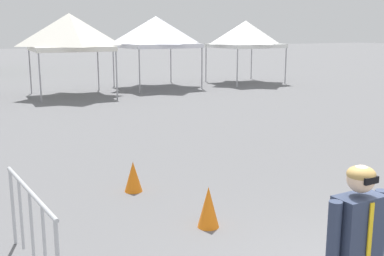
{
  "coord_description": "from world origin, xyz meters",
  "views": [
    {
      "loc": [
        -3.76,
        -2.98,
        2.87
      ],
      "look_at": [
        -0.43,
        3.76,
        1.3
      ],
      "focal_mm": 44.8,
      "sensor_mm": 36.0,
      "label": 1
    }
  ],
  "objects_px": {
    "canopy_tent_right_of_center": "(246,34)",
    "traffic_cone_lot_center": "(208,207)",
    "traffic_cone_near_barrier": "(133,176)",
    "canopy_tent_behind_right": "(70,32)",
    "canopy_tent_far_right": "(156,32)",
    "crowd_barrier_mid_lot": "(31,215)",
    "person_foreground": "(356,250)"
  },
  "relations": [
    {
      "from": "canopy_tent_right_of_center",
      "to": "crowd_barrier_mid_lot",
      "type": "bearing_deg",
      "value": -129.2
    },
    {
      "from": "canopy_tent_right_of_center",
      "to": "traffic_cone_lot_center",
      "type": "height_order",
      "value": "canopy_tent_right_of_center"
    },
    {
      "from": "canopy_tent_behind_right",
      "to": "canopy_tent_far_right",
      "type": "height_order",
      "value": "canopy_tent_behind_right"
    },
    {
      "from": "canopy_tent_right_of_center",
      "to": "traffic_cone_lot_center",
      "type": "distance_m",
      "value": 19.29
    },
    {
      "from": "canopy_tent_behind_right",
      "to": "person_foreground",
      "type": "relative_size",
      "value": 1.96
    },
    {
      "from": "person_foreground",
      "to": "traffic_cone_near_barrier",
      "type": "bearing_deg",
      "value": 92.44
    },
    {
      "from": "canopy_tent_far_right",
      "to": "traffic_cone_near_barrier",
      "type": "relative_size",
      "value": 6.52
    },
    {
      "from": "traffic_cone_lot_center",
      "to": "traffic_cone_near_barrier",
      "type": "relative_size",
      "value": 1.12
    },
    {
      "from": "person_foreground",
      "to": "traffic_cone_near_barrier",
      "type": "xyz_separation_m",
      "value": [
        -0.22,
        5.06,
        -0.76
      ]
    },
    {
      "from": "canopy_tent_behind_right",
      "to": "canopy_tent_right_of_center",
      "type": "relative_size",
      "value": 1.05
    },
    {
      "from": "canopy_tent_behind_right",
      "to": "traffic_cone_near_barrier",
      "type": "distance_m",
      "value": 13.3
    },
    {
      "from": "canopy_tent_far_right",
      "to": "traffic_cone_lot_center",
      "type": "relative_size",
      "value": 5.84
    },
    {
      "from": "canopy_tent_behind_right",
      "to": "traffic_cone_lot_center",
      "type": "bearing_deg",
      "value": -95.13
    },
    {
      "from": "traffic_cone_near_barrier",
      "to": "canopy_tent_behind_right",
      "type": "bearing_deg",
      "value": 82.07
    },
    {
      "from": "crowd_barrier_mid_lot",
      "to": "traffic_cone_lot_center",
      "type": "xyz_separation_m",
      "value": [
        2.51,
        0.32,
        -0.44
      ]
    },
    {
      "from": "person_foreground",
      "to": "crowd_barrier_mid_lot",
      "type": "distance_m",
      "value": 3.58
    },
    {
      "from": "crowd_barrier_mid_lot",
      "to": "person_foreground",
      "type": "bearing_deg",
      "value": -50.63
    },
    {
      "from": "canopy_tent_behind_right",
      "to": "canopy_tent_far_right",
      "type": "distance_m",
      "value": 4.57
    },
    {
      "from": "canopy_tent_far_right",
      "to": "traffic_cone_lot_center",
      "type": "xyz_separation_m",
      "value": [
        -5.75,
        -16.14,
        -2.38
      ]
    },
    {
      "from": "traffic_cone_near_barrier",
      "to": "crowd_barrier_mid_lot",
      "type": "bearing_deg",
      "value": -131.64
    },
    {
      "from": "traffic_cone_lot_center",
      "to": "person_foreground",
      "type": "bearing_deg",
      "value": -94.58
    },
    {
      "from": "canopy_tent_far_right",
      "to": "crowd_barrier_mid_lot",
      "type": "distance_m",
      "value": 18.52
    },
    {
      "from": "person_foreground",
      "to": "crowd_barrier_mid_lot",
      "type": "relative_size",
      "value": 0.85
    },
    {
      "from": "person_foreground",
      "to": "canopy_tent_right_of_center",
      "type": "bearing_deg",
      "value": 59.98
    },
    {
      "from": "canopy_tent_far_right",
      "to": "canopy_tent_right_of_center",
      "type": "height_order",
      "value": "canopy_tent_far_right"
    },
    {
      "from": "canopy_tent_behind_right",
      "to": "person_foreground",
      "type": "bearing_deg",
      "value": -95.04
    },
    {
      "from": "traffic_cone_near_barrier",
      "to": "person_foreground",
      "type": "bearing_deg",
      "value": -87.56
    },
    {
      "from": "traffic_cone_lot_center",
      "to": "traffic_cone_near_barrier",
      "type": "distance_m",
      "value": 2.03
    },
    {
      "from": "person_foreground",
      "to": "traffic_cone_lot_center",
      "type": "height_order",
      "value": "person_foreground"
    },
    {
      "from": "canopy_tent_far_right",
      "to": "crowd_barrier_mid_lot",
      "type": "height_order",
      "value": "canopy_tent_far_right"
    },
    {
      "from": "canopy_tent_far_right",
      "to": "traffic_cone_lot_center",
      "type": "height_order",
      "value": "canopy_tent_far_right"
    },
    {
      "from": "canopy_tent_right_of_center",
      "to": "traffic_cone_lot_center",
      "type": "xyz_separation_m",
      "value": [
        -10.71,
        -15.89,
        -2.25
      ]
    }
  ]
}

